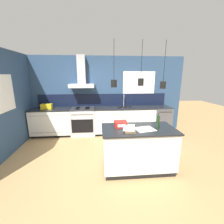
{
  "coord_description": "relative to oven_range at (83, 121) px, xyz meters",
  "views": [
    {
      "loc": [
        -0.16,
        -3.21,
        1.96
      ],
      "look_at": [
        0.17,
        0.5,
        1.05
      ],
      "focal_mm": 24.0,
      "sensor_mm": 36.0,
      "label": 1
    }
  ],
  "objects": [
    {
      "name": "paper_pile",
      "position": [
        1.45,
        -2.12,
        0.46
      ],
      "size": [
        0.43,
        0.38,
        0.01
      ],
      "color": "silver",
      "rests_on": "kitchen_island"
    },
    {
      "name": "yellow_toolbox",
      "position": [
        -1.15,
        0.0,
        0.54
      ],
      "size": [
        0.34,
        0.18,
        0.19
      ],
      "color": "gold",
      "rests_on": "counter_run_left"
    },
    {
      "name": "wall_left",
      "position": [
        -1.73,
        -0.99,
        0.85
      ],
      "size": [
        0.08,
        3.8,
        2.6
      ],
      "color": "navy",
      "rests_on": "ground_plane"
    },
    {
      "name": "dishwasher",
      "position": [
        2.71,
        0.0,
        0.0
      ],
      "size": [
        0.59,
        0.65,
        0.91
      ],
      "color": "#4C4C51",
      "rests_on": "ground_plane"
    },
    {
      "name": "counter_run_left",
      "position": [
        -1.03,
        0.01,
        0.01
      ],
      "size": [
        1.29,
        0.64,
        0.91
      ],
      "color": "black",
      "rests_on": "ground_plane"
    },
    {
      "name": "bottle_on_island",
      "position": [
        1.72,
        -2.09,
        0.59
      ],
      "size": [
        0.07,
        0.07,
        0.32
      ],
      "color": "#193319",
      "rests_on": "kitchen_island"
    },
    {
      "name": "kitchen_island",
      "position": [
        1.34,
        -2.06,
        0.0
      ],
      "size": [
        1.5,
        0.82,
        0.91
      ],
      "color": "black",
      "rests_on": "ground_plane"
    },
    {
      "name": "oven_range",
      "position": [
        0.0,
        0.0,
        0.0
      ],
      "size": [
        0.79,
        0.66,
        0.91
      ],
      "color": "#B5B5BA",
      "rests_on": "ground_plane"
    },
    {
      "name": "counter_run_sink",
      "position": [
        1.4,
        0.01,
        0.01
      ],
      "size": [
        2.03,
        0.64,
        1.32
      ],
      "color": "black",
      "rests_on": "ground_plane"
    },
    {
      "name": "wall_back",
      "position": [
        0.66,
        0.31,
        0.9
      ],
      "size": [
        5.6,
        2.49,
        2.6
      ],
      "color": "navy",
      "rests_on": "ground_plane"
    },
    {
      "name": "book_stack",
      "position": [
        1.12,
        -2.17,
        0.5
      ],
      "size": [
        0.29,
        0.37,
        0.08
      ],
      "color": "olive",
      "rests_on": "kitchen_island"
    },
    {
      "name": "red_supply_box",
      "position": [
        0.98,
        -1.94,
        0.52
      ],
      "size": [
        0.26,
        0.22,
        0.13
      ],
      "color": "red",
      "rests_on": "kitchen_island"
    },
    {
      "name": "ground_plane",
      "position": [
        0.7,
        -1.69,
        -0.46
      ],
      "size": [
        16.0,
        16.0,
        0.0
      ],
      "primitive_type": "plane",
      "color": "tan",
      "rests_on": "ground"
    }
  ]
}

